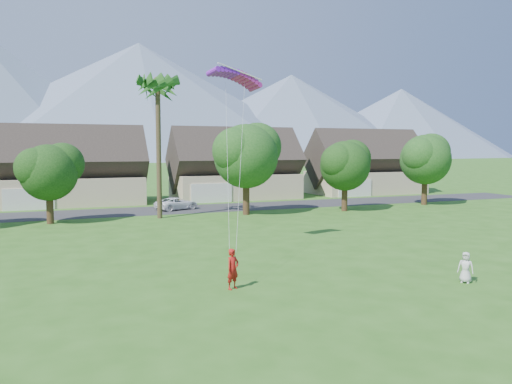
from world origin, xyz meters
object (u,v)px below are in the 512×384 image
watcher (466,267)px  parked_car (177,204)px  parafoil_kite (235,75)px  kite_flyer (233,269)px

watcher → parked_car: (-6.61, 31.96, -0.10)m
parafoil_kite → kite_flyer: bearing=-126.4°
watcher → parafoil_kite: parafoil_kite is taller
kite_flyer → parafoil_kite: size_ratio=0.50×
watcher → parafoil_kite: size_ratio=0.40×
kite_flyer → watcher: size_ratio=1.25×
parked_car → parafoil_kite: 23.27m
parked_car → parafoil_kite: (-0.88, -21.03, 9.93)m
watcher → parked_car: watcher is taller
watcher → parafoil_kite: bearing=175.1°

